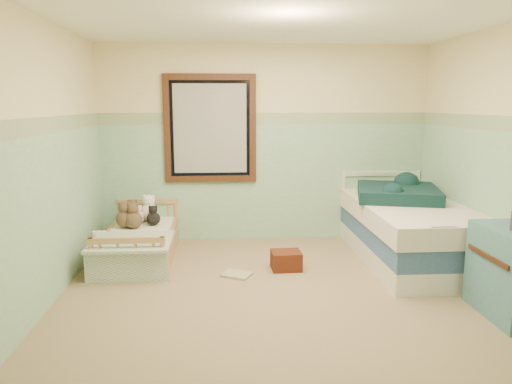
{
  "coord_description": "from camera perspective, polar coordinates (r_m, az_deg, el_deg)",
  "views": [
    {
      "loc": [
        -0.57,
        -4.44,
        1.76
      ],
      "look_at": [
        -0.22,
        0.35,
        0.89
      ],
      "focal_mm": 34.1,
      "sensor_mm": 36.0,
      "label": 1
    }
  ],
  "objects": [
    {
      "name": "floor",
      "position": [
        4.81,
        2.97,
        -11.3
      ],
      "size": [
        4.2,
        3.6,
        0.02
      ],
      "primitive_type": "cube",
      "color": "#93795D",
      "rests_on": "ground"
    },
    {
      "name": "ceiling",
      "position": [
        4.54,
        3.29,
        19.8
      ],
      "size": [
        4.2,
        3.6,
        0.02
      ],
      "primitive_type": "cube",
      "color": "white",
      "rests_on": "wall_back"
    },
    {
      "name": "wall_back",
      "position": [
        6.28,
        1.05,
        5.65
      ],
      "size": [
        4.2,
        0.04,
        2.5
      ],
      "primitive_type": "cube",
      "color": "beige",
      "rests_on": "floor"
    },
    {
      "name": "wall_front",
      "position": [
        2.75,
        7.84,
        -0.54
      ],
      "size": [
        4.2,
        0.04,
        2.5
      ],
      "primitive_type": "cube",
      "color": "beige",
      "rests_on": "floor"
    },
    {
      "name": "wall_left",
      "position": [
        4.72,
        -23.1,
        3.27
      ],
      "size": [
        0.04,
        3.6,
        2.5
      ],
      "primitive_type": "cube",
      "color": "beige",
      "rests_on": "floor"
    },
    {
      "name": "wall_right",
      "position": [
        5.2,
        26.78,
        3.57
      ],
      "size": [
        0.04,
        3.6,
        2.5
      ],
      "primitive_type": "cube",
      "color": "beige",
      "rests_on": "floor"
    },
    {
      "name": "wainscot_mint",
      "position": [
        6.33,
        1.05,
        1.12
      ],
      "size": [
        4.2,
        0.01,
        1.5
      ],
      "primitive_type": "cube",
      "color": "#7AAD89",
      "rests_on": "floor"
    },
    {
      "name": "border_strip",
      "position": [
        6.25,
        1.08,
        8.61
      ],
      "size": [
        4.2,
        0.01,
        0.15
      ],
      "primitive_type": "cube",
      "color": "#4A6D4A",
      "rests_on": "wall_back"
    },
    {
      "name": "window_frame",
      "position": [
        6.21,
        -5.41,
        7.4
      ],
      "size": [
        1.16,
        0.06,
        1.36
      ],
      "primitive_type": "cube",
      "color": "black",
      "rests_on": "wall_back"
    },
    {
      "name": "window_blinds",
      "position": [
        6.22,
        -5.41,
        7.4
      ],
      "size": [
        0.92,
        0.01,
        1.12
      ],
      "primitive_type": "cube",
      "color": "#B9B8B2",
      "rests_on": "window_frame"
    },
    {
      "name": "toddler_bed_frame",
      "position": [
        5.81,
        -13.47,
        -6.6
      ],
      "size": [
        0.77,
        1.53,
        0.2
      ],
      "primitive_type": "cube",
      "color": "#A26D44",
      "rests_on": "floor"
    },
    {
      "name": "toddler_mattress",
      "position": [
        5.77,
        -13.54,
        -5.09
      ],
      "size": [
        0.7,
        1.46,
        0.12
      ],
      "primitive_type": "cube",
      "color": "white",
      "rests_on": "toddler_bed_frame"
    },
    {
      "name": "patchwork_quilt",
      "position": [
        5.3,
        -14.4,
        -5.67
      ],
      "size": [
        0.83,
        0.77,
        0.03
      ],
      "primitive_type": "cube",
      "color": "#759FCC",
      "rests_on": "toddler_mattress"
    },
    {
      "name": "plush_bed_brown",
      "position": [
        6.24,
        -14.23,
        -2.51
      ],
      "size": [
        0.19,
        0.19,
        0.19
      ],
      "primitive_type": "sphere",
      "color": "brown",
      "rests_on": "toddler_mattress"
    },
    {
      "name": "plush_bed_white",
      "position": [
        6.2,
        -12.41,
        -2.33
      ],
      "size": [
        0.23,
        0.23,
        0.23
      ],
      "primitive_type": "sphere",
      "color": "white",
      "rests_on": "toddler_mattress"
    },
    {
      "name": "plush_bed_tan",
      "position": [
        6.02,
        -14.11,
        -3.03
      ],
      "size": [
        0.18,
        0.18,
        0.18
      ],
      "primitive_type": "sphere",
      "color": "tan",
      "rests_on": "toddler_mattress"
    },
    {
      "name": "plush_bed_dark",
      "position": [
        5.98,
        -11.94,
        -3.07
      ],
      "size": [
        0.16,
        0.16,
        0.16
      ],
      "primitive_type": "sphere",
      "color": "black",
      "rests_on": "toddler_mattress"
    },
    {
      "name": "plush_floor_cream",
      "position": [
        5.82,
        -17.83,
        -6.57
      ],
      "size": [
        0.24,
        0.24,
        0.24
      ],
      "primitive_type": "sphere",
      "color": "silver",
      "rests_on": "floor"
    },
    {
      "name": "plush_floor_tan",
      "position": [
        5.61,
        -16.27,
        -7.27
      ],
      "size": [
        0.21,
        0.21,
        0.21
      ],
      "primitive_type": "sphere",
      "color": "tan",
      "rests_on": "floor"
    },
    {
      "name": "twin_bed_frame",
      "position": [
        5.84,
        17.44,
        -6.61
      ],
      "size": [
        1.06,
        2.12,
        0.22
      ],
      "primitive_type": "cube",
      "color": "white",
      "rests_on": "floor"
    },
    {
      "name": "twin_boxspring",
      "position": [
        5.78,
        17.55,
        -4.52
      ],
      "size": [
        1.06,
        2.12,
        0.22
      ],
      "primitive_type": "cube",
      "color": "navy",
      "rests_on": "twin_bed_frame"
    },
    {
      "name": "twin_mattress",
      "position": [
        5.73,
        17.67,
        -2.39
      ],
      "size": [
        1.1,
        2.16,
        0.22
      ],
      "primitive_type": "cube",
      "color": "silver",
      "rests_on": "twin_boxspring"
    },
    {
      "name": "teal_blanket",
      "position": [
        5.95,
        16.26,
        -0.08
      ],
      "size": [
        1.11,
        1.15,
        0.14
      ],
      "primitive_type": "cube",
      "rotation": [
        0.0,
        0.0,
        -0.26
      ],
      "color": "#0F302F",
      "rests_on": "twin_mattress"
    },
    {
      "name": "red_pillow",
      "position": [
        5.3,
        3.55,
        -8.0
      ],
      "size": [
        0.32,
        0.28,
        0.2
      ],
      "primitive_type": "cube",
      "rotation": [
        0.0,
        0.0,
        0.03
      ],
      "color": "maroon",
      "rests_on": "floor"
    },
    {
      "name": "floor_book",
      "position": [
        5.12,
        -2.27,
        -9.66
      ],
      "size": [
        0.36,
        0.33,
        0.03
      ],
      "primitive_type": "cube",
      "rotation": [
        0.0,
        0.0,
        -0.49
      ],
      "color": "yellow",
      "rests_on": "floor"
    },
    {
      "name": "extra_plush_0",
      "position": [
        5.88,
        -14.17,
        -3.19
      ],
      "size": [
        0.2,
        0.2,
        0.2
      ],
      "primitive_type": "sphere",
      "color": "brown",
      "rests_on": "toddler_mattress"
    },
    {
      "name": "extra_plush_1",
      "position": [
        5.94,
        -15.09,
        -3.08
      ],
      "size": [
        0.21,
        0.21,
        0.21
      ],
      "primitive_type": "sphere",
      "color": "brown",
      "rests_on": "toddler_mattress"
    },
    {
      "name": "extra_plush_2",
      "position": [
        6.11,
        -13.67,
        -2.9
      ],
      "size": [
        0.16,
        0.16,
        0.16
      ],
      "primitive_type": "sphere",
      "color": "silver",
      "rests_on": "toddler_mattress"
    },
    {
      "name": "extra_plush_3",
      "position": [
        6.02,
        -12.01,
        -3.07
      ],
      "size": [
        0.15,
        0.15,
        0.15
      ],
      "primitive_type": "sphere",
      "color": "silver",
      "rests_on": "toddler_mattress"
    }
  ]
}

